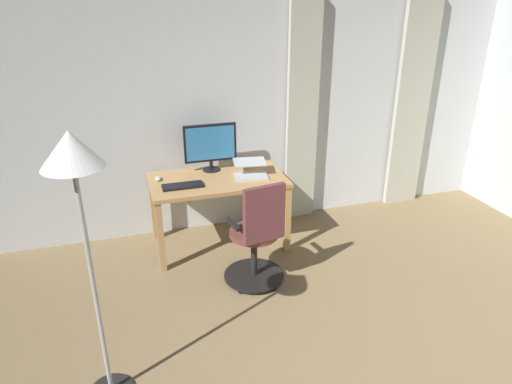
% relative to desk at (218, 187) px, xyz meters
% --- Properties ---
extents(back_room_partition, '(5.83, 0.10, 2.78)m').
position_rel_desk_xyz_m(back_room_partition, '(-0.58, -0.52, 0.74)').
color(back_room_partition, silver).
rests_on(back_room_partition, ground).
extents(curtain_left_panel, '(0.44, 0.06, 2.48)m').
position_rel_desk_xyz_m(curtain_left_panel, '(-2.45, -0.41, 0.59)').
color(curtain_left_panel, '#B5B5A3').
rests_on(curtain_left_panel, ground).
extents(curtain_right_panel, '(0.35, 0.06, 2.48)m').
position_rel_desk_xyz_m(curtain_right_panel, '(-1.06, -0.41, 0.59)').
color(curtain_right_panel, '#B5B5A3').
rests_on(curtain_right_panel, ground).
extents(desk, '(1.34, 0.73, 0.75)m').
position_rel_desk_xyz_m(desk, '(0.00, 0.00, 0.00)').
color(desk, tan).
rests_on(desk, ground).
extents(office_chair, '(0.56, 0.56, 1.02)m').
position_rel_desk_xyz_m(office_chair, '(-0.17, 0.79, -0.19)').
color(office_chair, black).
rests_on(office_chair, ground).
extents(computer_monitor, '(0.54, 0.18, 0.49)m').
position_rel_desk_xyz_m(computer_monitor, '(0.01, -0.25, 0.38)').
color(computer_monitor, black).
rests_on(computer_monitor, desk).
extents(computer_keyboard, '(0.39, 0.15, 0.02)m').
position_rel_desk_xyz_m(computer_keyboard, '(0.37, 0.12, 0.11)').
color(computer_keyboard, black).
rests_on(computer_keyboard, desk).
extents(laptop, '(0.37, 0.37, 0.14)m').
position_rel_desk_xyz_m(laptop, '(-0.33, 0.03, 0.15)').
color(laptop, '#B7BCC1').
rests_on(laptop, desk).
extents(computer_mouse, '(0.06, 0.10, 0.04)m').
position_rel_desk_xyz_m(computer_mouse, '(0.57, -0.13, 0.12)').
color(computer_mouse, '#B7BCC1').
rests_on(computer_mouse, desk).
extents(floor_lamp, '(0.34, 0.34, 1.82)m').
position_rel_desk_xyz_m(floor_lamp, '(1.14, 1.71, 0.89)').
color(floor_lamp, black).
rests_on(floor_lamp, ground).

